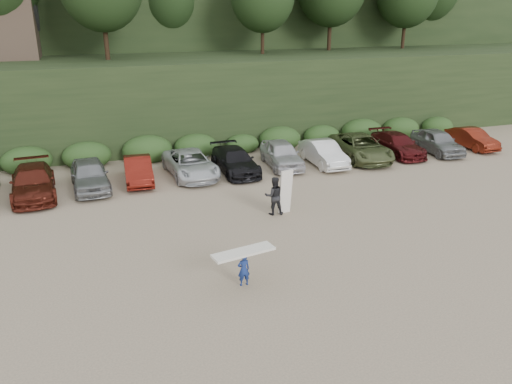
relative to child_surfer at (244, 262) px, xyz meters
name	(u,v)px	position (x,y,z in m)	size (l,w,h in m)	color
ground	(240,250)	(0.73, 2.72, -0.93)	(120.00, 120.00, 0.00)	tan
parked_cars	(211,163)	(2.04, 12.70, -0.17)	(39.39, 6.18, 1.64)	silver
child_surfer	(244,262)	(0.00, 0.00, 0.00)	(2.36, 1.03, 1.37)	navy
adult_surfer	(275,195)	(3.48, 5.83, 0.03)	(1.40, 0.88, 2.24)	black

